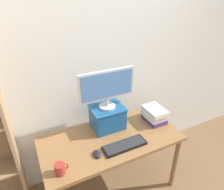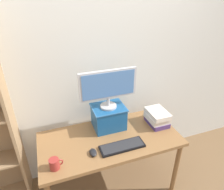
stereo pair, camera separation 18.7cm
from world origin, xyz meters
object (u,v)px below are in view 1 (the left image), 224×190
(computer_monitor, at_px, (107,87))
(keyboard, at_px, (125,145))
(desk, at_px, (111,144))
(coffee_mug, at_px, (60,169))
(book_stack, at_px, (154,114))
(computer_mouse, at_px, (97,154))
(riser_box, at_px, (107,117))

(computer_monitor, xyz_separation_m, keyboard, (0.01, -0.35, -0.47))
(desk, distance_m, coffee_mug, 0.61)
(keyboard, height_order, book_stack, book_stack)
(keyboard, distance_m, coffee_mug, 0.62)
(desk, relative_size, coffee_mug, 12.10)
(keyboard, distance_m, computer_mouse, 0.28)
(desk, distance_m, riser_box, 0.28)
(computer_mouse, height_order, coffee_mug, coffee_mug)
(riser_box, distance_m, computer_mouse, 0.45)
(riser_box, xyz_separation_m, coffee_mug, (-0.60, -0.39, -0.08))
(book_stack, bearing_deg, desk, -175.06)
(computer_mouse, bearing_deg, computer_monitor, 52.02)
(coffee_mug, bearing_deg, book_stack, 12.90)
(desk, bearing_deg, riser_box, 75.51)
(riser_box, bearing_deg, desk, -104.49)
(computer_mouse, distance_m, book_stack, 0.81)
(computer_monitor, distance_m, coffee_mug, 0.84)
(coffee_mug, bearing_deg, riser_box, 32.85)
(computer_monitor, relative_size, computer_mouse, 5.54)
(desk, bearing_deg, computer_monitor, 75.40)
(desk, height_order, keyboard, keyboard)
(desk, xyz_separation_m, book_stack, (0.56, 0.05, 0.16))
(computer_mouse, distance_m, coffee_mug, 0.34)
(computer_mouse, bearing_deg, riser_box, 52.15)
(keyboard, xyz_separation_m, computer_mouse, (-0.28, 0.01, 0.01))
(keyboard, xyz_separation_m, book_stack, (0.50, 0.22, 0.07))
(riser_box, height_order, book_stack, riser_box)
(computer_monitor, distance_m, book_stack, 0.67)
(computer_monitor, relative_size, keyboard, 1.35)
(riser_box, height_order, computer_monitor, computer_monitor)
(computer_monitor, height_order, keyboard, computer_monitor)
(desk, xyz_separation_m, keyboard, (0.06, -0.17, 0.09))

